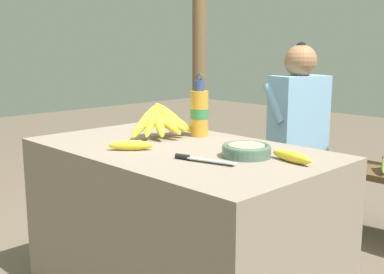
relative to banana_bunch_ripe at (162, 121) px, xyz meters
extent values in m
cube|color=gray|center=(0.21, -0.09, -0.42)|extent=(1.27, 0.75, 0.69)
sphere|color=#4C381E|center=(-0.04, 0.00, 0.00)|extent=(0.05, 0.05, 0.05)
ellipsoid|color=yellow|center=(-0.03, -0.08, 0.00)|extent=(0.08, 0.20, 0.16)
ellipsoid|color=yellow|center=(-0.01, -0.06, 0.00)|extent=(0.12, 0.16, 0.14)
ellipsoid|color=yellow|center=(0.02, -0.04, 0.00)|extent=(0.18, 0.13, 0.14)
ellipsoid|color=yellow|center=(0.03, 0.00, -0.01)|extent=(0.20, 0.04, 0.11)
ellipsoid|color=yellow|center=(0.02, 0.03, -0.01)|extent=(0.18, 0.11, 0.11)
ellipsoid|color=yellow|center=(0.01, 0.06, 0.00)|extent=(0.16, 0.18, 0.15)
ellipsoid|color=yellow|center=(-0.02, 0.08, 0.01)|extent=(0.09, 0.20, 0.17)
cylinder|color=#4C6B5B|center=(0.51, -0.03, -0.06)|extent=(0.19, 0.19, 0.04)
torus|color=#4C6B5B|center=(0.51, -0.03, -0.04)|extent=(0.19, 0.19, 0.02)
cylinder|color=#D1B77A|center=(0.51, -0.03, -0.04)|extent=(0.14, 0.14, 0.01)
cylinder|color=gold|center=(0.09, 0.15, 0.03)|extent=(0.08, 0.08, 0.21)
cylinder|color=#38844C|center=(0.09, 0.15, 0.03)|extent=(0.08, 0.08, 0.05)
cylinder|color=#33477F|center=(0.09, 0.15, 0.16)|extent=(0.04, 0.04, 0.05)
torus|color=#33477F|center=(0.09, 0.15, 0.20)|extent=(0.04, 0.01, 0.04)
ellipsoid|color=yellow|center=(0.12, -0.27, -0.06)|extent=(0.15, 0.16, 0.04)
ellipsoid|color=yellow|center=(0.68, 0.02, -0.06)|extent=(0.19, 0.08, 0.04)
cube|color=#BCBCC1|center=(0.49, -0.20, -0.07)|extent=(0.19, 0.08, 0.00)
cylinder|color=black|center=(0.38, -0.23, -0.07)|extent=(0.06, 0.03, 0.02)
cube|color=brown|center=(0.12, 1.17, -0.36)|extent=(1.52, 0.32, 0.04)
cube|color=brown|center=(-0.54, 1.05, -0.57)|extent=(0.06, 0.06, 0.39)
cube|color=brown|center=(-0.54, 1.29, -0.57)|extent=(0.06, 0.06, 0.39)
cylinder|color=#473828|center=(-0.29, 1.12, -0.56)|extent=(0.09, 0.09, 0.42)
cylinder|color=#473828|center=(-0.18, 1.08, -0.33)|extent=(0.31, 0.17, 0.09)
cylinder|color=#473828|center=(-0.24, 1.30, -0.56)|extent=(0.09, 0.09, 0.42)
cylinder|color=#473828|center=(-0.12, 1.26, -0.33)|extent=(0.31, 0.17, 0.09)
cube|color=#84B7E0|center=(-0.02, 1.14, -0.09)|extent=(0.29, 0.38, 0.50)
cylinder|color=#84B7E0|center=(-0.09, 0.99, -0.01)|extent=(0.21, 0.12, 0.25)
cylinder|color=#84B7E0|center=(0.00, 1.30, -0.01)|extent=(0.21, 0.12, 0.25)
sphere|color=#9E704C|center=(-0.02, 1.14, 0.24)|extent=(0.20, 0.20, 0.20)
sphere|color=black|center=(-0.02, 1.14, 0.32)|extent=(0.08, 0.08, 0.08)
cylinder|color=brown|center=(-1.18, 1.43, 0.48)|extent=(0.11, 0.11, 2.50)
camera|label=1|loc=(1.63, -1.41, 0.33)|focal=45.00mm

